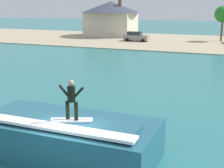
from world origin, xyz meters
The scene contains 7 objects.
wave_crest centered at (-0.64, 1.28, 0.87)m, with size 7.85×3.59×1.84m.
surfboard centered at (-0.11, 0.87, 1.87)m, with size 1.75×1.08×0.06m.
surfer centered at (-0.08, 0.87, 2.83)m, with size 1.14×0.32×1.67m.
shoreline_bank centered at (0.00, 48.03, 0.06)m, with size 120.00×27.41×0.12m.
car_near_shore centered at (-11.88, 45.28, 0.95)m, with size 4.46×2.05×1.86m.
house_with_chimney centered at (-20.03, 53.15, 4.24)m, with size 12.08×12.08×7.47m.
tree_tall_bare centered at (2.27, 51.05, 4.82)m, with size 2.92×2.92×6.34m.
Camera 1 is at (6.11, -9.95, 6.44)m, focal length 51.53 mm.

